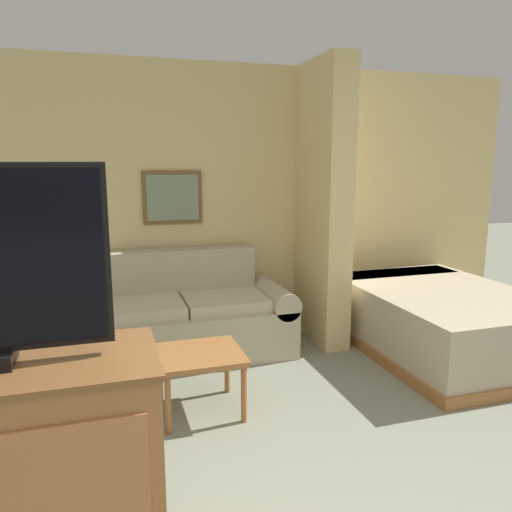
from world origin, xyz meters
The scene contains 7 objects.
wall_back centered at (0.00, 3.58, 1.29)m, with size 6.55×0.16×2.60m.
wall_partition_pillar centered at (0.98, 3.12, 1.30)m, with size 0.24×0.81×2.60m.
couch centered at (-0.36, 3.10, 0.32)m, with size 1.92×0.84×0.90m.
coffee_table centered at (-0.42, 2.01, 0.37)m, with size 0.58×0.54×0.43m.
side_table centered at (-1.51, 3.12, 0.50)m, with size 0.47×0.47×0.59m.
table_lamp centered at (-1.51, 3.12, 0.88)m, with size 0.32×0.32×0.45m.
bed centered at (1.89, 2.49, 0.29)m, with size 1.41×1.98×0.57m.
Camera 1 is at (-1.00, -1.15, 1.70)m, focal length 35.00 mm.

